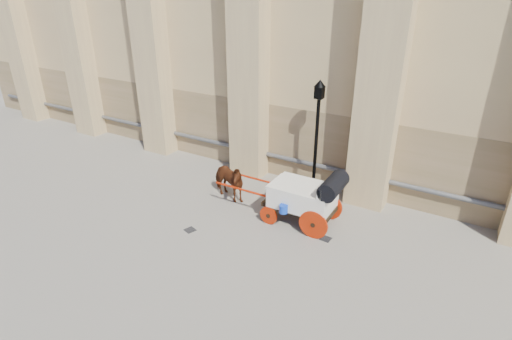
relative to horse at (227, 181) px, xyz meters
The scene contains 6 objects.
ground 1.54m from the horse, 67.92° to the right, with size 90.00×90.00×0.00m, color gray.
horse is the anchor object (origin of this frame).
carriage 3.21m from the horse, ahead, with size 4.44×1.58×1.94m.
street_lamp 3.62m from the horse, 37.06° to the left, with size 0.41×0.41×4.39m.
drain_grate_near 2.51m from the horse, 86.89° to the right, with size 0.32×0.32×0.01m, color black.
drain_grate_far 4.25m from the horse, ahead, with size 0.32×0.32×0.01m, color black.
Camera 1 is at (7.09, -9.48, 7.33)m, focal length 28.00 mm.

